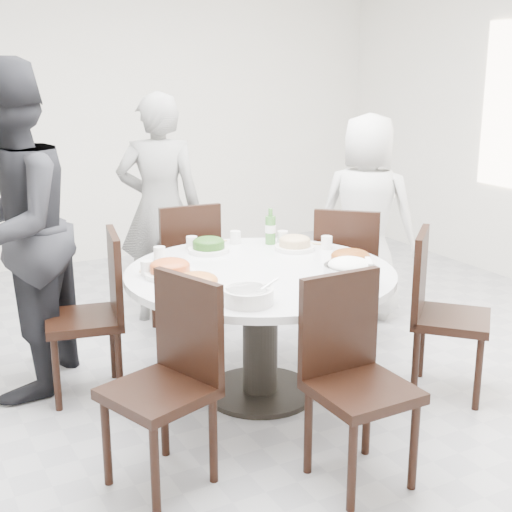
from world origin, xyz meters
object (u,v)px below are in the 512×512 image
chair_nw (83,316)px  soup_bowl (248,296)px  diner_right (366,217)px  chair_se (452,315)px  beverage_bottle (270,226)px  dining_table (260,334)px  chair_sw (158,388)px  chair_ne (348,274)px  chair_s (362,386)px  rice_bowl (349,276)px  diner_middle (160,209)px  diner_left (10,232)px  chair_n (183,268)px

chair_nw → soup_bowl: 1.14m
diner_right → chair_se: bearing=125.9°
chair_nw → beverage_bottle: 1.27m
dining_table → chair_se: size_ratio=1.58×
chair_se → soup_bowl: size_ratio=3.85×
dining_table → chair_sw: size_ratio=1.58×
dining_table → chair_ne: chair_ne is taller
chair_s → diner_right: 2.28m
chair_ne → chair_nw: (-1.80, 0.04, 0.00)m
dining_table → rice_bowl: (0.26, -0.47, 0.43)m
diner_middle → beverage_bottle: 1.05m
rice_bowl → beverage_bottle: beverage_bottle is taller
soup_bowl → dining_table: bearing=55.3°
soup_bowl → rice_bowl: bearing=-1.3°
dining_table → soup_bowl: size_ratio=6.09×
chair_s → rice_bowl: chair_s is taller
chair_ne → diner_middle: size_ratio=0.57×
dining_table → diner_middle: diner_middle is taller
chair_sw → beverage_bottle: size_ratio=4.16×
dining_table → soup_bowl: bearing=-124.7°
chair_s → diner_left: size_ratio=0.50×
chair_sw → chair_se: bearing=73.5°
diner_right → rice_bowl: (-1.09, -1.29, 0.05)m
chair_n → chair_nw: bearing=40.5°
dining_table → chair_sw: (-0.83, -0.57, 0.10)m
diner_middle → rice_bowl: diner_middle is taller
chair_nw → soup_bowl: chair_nw is taller
chair_sw → diner_left: bearing=176.3°
chair_n → diner_left: size_ratio=0.50×
chair_sw → chair_se: size_ratio=1.00×
chair_sw → soup_bowl: 0.61m
chair_nw → beverage_bottle: bearing=101.5°
diner_middle → chair_nw: bearing=71.7°
chair_se → beverage_bottle: (-0.63, 0.98, 0.39)m
rice_bowl → soup_bowl: 0.58m
chair_n → beverage_bottle: 0.82m
diner_middle → chair_se: bearing=139.5°
chair_ne → rice_bowl: (-0.67, -0.93, 0.33)m
dining_table → chair_se: bearing=-27.1°
chair_sw → diner_right: bearing=103.6°
diner_right → rice_bowl: 1.69m
chair_n → chair_s: size_ratio=1.00×
chair_s → beverage_bottle: 1.57m
dining_table → chair_ne: (0.93, 0.45, 0.10)m
chair_nw → diner_left: diner_left is taller
diner_middle → soup_bowl: bearing=104.0°
chair_ne → diner_left: 2.19m
beverage_bottle → dining_table: bearing=-125.0°
diner_middle → diner_left: 1.38m
chair_se → chair_s: bearing=163.2°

